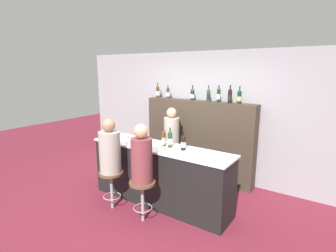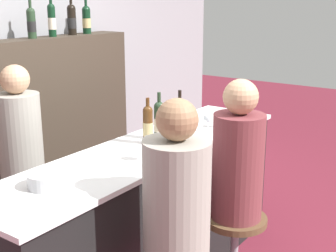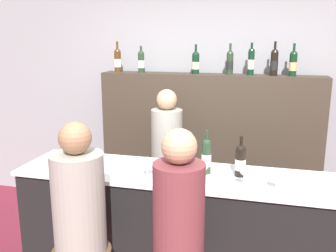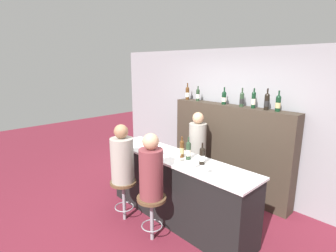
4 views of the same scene
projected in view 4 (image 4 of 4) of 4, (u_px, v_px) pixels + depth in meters
ground_plane at (163, 226)px, 3.86m from camera, size 16.00×16.00×0.00m
wall_back at (237, 121)px, 4.79m from camera, size 6.40×0.05×2.60m
bar_counter at (177, 189)px, 3.93m from camera, size 2.51×0.60×1.01m
back_bar_cabinet at (229, 149)px, 4.75m from camera, size 2.35×0.28×1.62m
wine_bottle_counter_0 at (182, 148)px, 3.78m from camera, size 0.07×0.07×0.31m
wine_bottle_counter_1 at (188, 150)px, 3.69m from camera, size 0.07×0.07×0.33m
wine_bottle_counter_2 at (202, 156)px, 3.51m from camera, size 0.08×0.08×0.30m
wine_bottle_backbar_0 at (187, 93)px, 5.26m from camera, size 0.08×0.08×0.33m
wine_bottle_backbar_1 at (198, 95)px, 5.07m from camera, size 0.07×0.07×0.29m
wine_bottle_backbar_2 at (224, 98)px, 4.64m from camera, size 0.08×0.08×0.30m
wine_bottle_backbar_3 at (242, 99)px, 4.39m from camera, size 0.07×0.07×0.32m
wine_bottle_backbar_4 at (254, 100)px, 4.24m from camera, size 0.07×0.07×0.32m
wine_bottle_backbar_5 at (267, 101)px, 4.08m from camera, size 0.08×0.08×0.34m
wine_bottle_backbar_6 at (278, 103)px, 3.95m from camera, size 0.08×0.08×0.32m
wine_glass_0 at (159, 149)px, 3.82m from camera, size 0.08×0.08×0.16m
wine_glass_1 at (178, 155)px, 3.54m from camera, size 0.07×0.07×0.16m
wine_glass_2 at (194, 161)px, 3.35m from camera, size 0.06×0.06×0.15m
wine_glass_3 at (207, 167)px, 3.20m from camera, size 0.07×0.07×0.14m
metal_bowl at (143, 142)px, 4.41m from camera, size 0.19×0.19×0.07m
bar_stool_left at (124, 189)px, 3.92m from camera, size 0.39×0.39×0.63m
guest_seated_left at (122, 157)px, 3.80m from camera, size 0.34×0.34×0.86m
bar_stool_right at (152, 206)px, 3.46m from camera, size 0.39×0.39×0.63m
guest_seated_right at (151, 170)px, 3.34m from camera, size 0.31×0.31×0.86m
bartender at (197, 157)px, 4.71m from camera, size 0.31×0.31×1.51m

